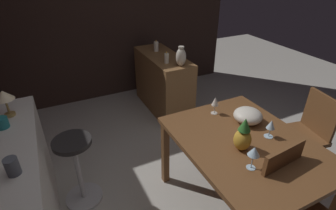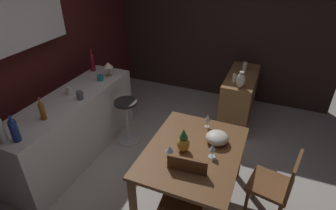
{
  "view_description": "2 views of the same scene",
  "coord_description": "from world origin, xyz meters",
  "px_view_note": "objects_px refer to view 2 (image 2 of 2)",
  "views": [
    {
      "loc": [
        -1.35,
        1.0,
        1.99
      ],
      "look_at": [
        0.3,
        0.19,
        0.93
      ],
      "focal_mm": 27.77,
      "sensor_mm": 36.0,
      "label": 1
    },
    {
      "loc": [
        -2.3,
        -0.85,
        2.58
      ],
      "look_at": [
        0.22,
        0.19,
        0.96
      ],
      "focal_mm": 29.09,
      "sensor_mm": 36.0,
      "label": 2
    }
  ],
  "objects_px": {
    "wine_glass_right": "(170,149)",
    "wine_bottle_ruby": "(92,61)",
    "sideboard_cabinet": "(239,98)",
    "wine_bottle_cobalt": "(14,129)",
    "bar_stool": "(127,120)",
    "pillar_candle_tall": "(234,78)",
    "chair_by_doorway": "(277,185)",
    "wine_bottle_amber": "(42,110)",
    "chair_near_window": "(183,198)",
    "cup_teal": "(100,78)",
    "wine_glass_center": "(208,118)",
    "wine_bottle_clear": "(0,129)",
    "counter_lamp": "(108,66)",
    "dining_table": "(193,156)",
    "pillar_candle_short": "(245,66)",
    "pineapple_centerpiece": "(183,142)",
    "cup_slate": "(80,95)",
    "fruit_bowl": "(217,138)",
    "wine_glass_left": "(213,148)",
    "cup_white": "(70,91)",
    "vase_ceramic_ivory": "(241,80)"
  },
  "relations": [
    {
      "from": "cup_white",
      "to": "cup_teal",
      "type": "bearing_deg",
      "value": -12.85
    },
    {
      "from": "sideboard_cabinet",
      "to": "pillar_candle_tall",
      "type": "height_order",
      "value": "pillar_candle_tall"
    },
    {
      "from": "cup_slate",
      "to": "pillar_candle_short",
      "type": "xyz_separation_m",
      "value": [
        1.91,
        -1.74,
        -0.07
      ]
    },
    {
      "from": "bar_stool",
      "to": "pillar_candle_short",
      "type": "xyz_separation_m",
      "value": [
        1.42,
        -1.39,
        0.52
      ]
    },
    {
      "from": "chair_near_window",
      "to": "cup_teal",
      "type": "xyz_separation_m",
      "value": [
        1.2,
        1.69,
        0.44
      ]
    },
    {
      "from": "fruit_bowl",
      "to": "pillar_candle_tall",
      "type": "bearing_deg",
      "value": 3.73
    },
    {
      "from": "chair_by_doorway",
      "to": "counter_lamp",
      "type": "distance_m",
      "value": 2.67
    },
    {
      "from": "dining_table",
      "to": "sideboard_cabinet",
      "type": "distance_m",
      "value": 1.93
    },
    {
      "from": "wine_bottle_clear",
      "to": "counter_lamp",
      "type": "xyz_separation_m",
      "value": [
        1.71,
        -0.09,
        0.01
      ]
    },
    {
      "from": "wine_glass_right",
      "to": "cup_teal",
      "type": "xyz_separation_m",
      "value": [
        1.01,
        1.48,
        0.06
      ]
    },
    {
      "from": "fruit_bowl",
      "to": "wine_bottle_cobalt",
      "type": "relative_size",
      "value": 0.86
    },
    {
      "from": "cup_teal",
      "to": "pillar_candle_tall",
      "type": "distance_m",
      "value": 1.94
    },
    {
      "from": "chair_near_window",
      "to": "fruit_bowl",
      "type": "xyz_separation_m",
      "value": [
        0.65,
        -0.15,
        0.3
      ]
    },
    {
      "from": "wine_bottle_ruby",
      "to": "cup_white",
      "type": "relative_size",
      "value": 3.07
    },
    {
      "from": "cup_white",
      "to": "pillar_candle_short",
      "type": "relative_size",
      "value": 0.7
    },
    {
      "from": "bar_stool",
      "to": "pineapple_centerpiece",
      "type": "xyz_separation_m",
      "value": [
        -0.75,
        -1.12,
        0.49
      ]
    },
    {
      "from": "bar_stool",
      "to": "pillar_candle_tall",
      "type": "xyz_separation_m",
      "value": [
        0.93,
        -1.32,
        0.52
      ]
    },
    {
      "from": "wine_glass_center",
      "to": "cup_teal",
      "type": "xyz_separation_m",
      "value": [
        0.31,
        1.66,
        0.08
      ]
    },
    {
      "from": "pillar_candle_tall",
      "to": "wine_bottle_clear",
      "type": "bearing_deg",
      "value": 143.14
    },
    {
      "from": "wine_glass_right",
      "to": "wine_bottle_ruby",
      "type": "bearing_deg",
      "value": 54.75
    },
    {
      "from": "bar_stool",
      "to": "counter_lamp",
      "type": "distance_m",
      "value": 0.83
    },
    {
      "from": "wine_glass_center",
      "to": "wine_bottle_clear",
      "type": "distance_m",
      "value": 2.13
    },
    {
      "from": "sideboard_cabinet",
      "to": "pillar_candle_short",
      "type": "height_order",
      "value": "pillar_candle_short"
    },
    {
      "from": "wine_bottle_clear",
      "to": "cup_white",
      "type": "bearing_deg",
      "value": 3.38
    },
    {
      "from": "fruit_bowl",
      "to": "vase_ceramic_ivory",
      "type": "height_order",
      "value": "vase_ceramic_ivory"
    },
    {
      "from": "chair_by_doorway",
      "to": "wine_glass_left",
      "type": "xyz_separation_m",
      "value": [
        -0.12,
        0.66,
        0.35
      ]
    },
    {
      "from": "sideboard_cabinet",
      "to": "wine_bottle_cobalt",
      "type": "distance_m",
      "value": 3.23
    },
    {
      "from": "wine_bottle_ruby",
      "to": "sideboard_cabinet",
      "type": "bearing_deg",
      "value": -67.38
    },
    {
      "from": "sideboard_cabinet",
      "to": "wine_bottle_ruby",
      "type": "relative_size",
      "value": 3.22
    },
    {
      "from": "dining_table",
      "to": "sideboard_cabinet",
      "type": "height_order",
      "value": "sideboard_cabinet"
    },
    {
      "from": "bar_stool",
      "to": "vase_ceramic_ivory",
      "type": "xyz_separation_m",
      "value": [
        0.76,
        -1.43,
        0.57
      ]
    },
    {
      "from": "dining_table",
      "to": "wine_glass_center",
      "type": "distance_m",
      "value": 0.5
    },
    {
      "from": "sideboard_cabinet",
      "to": "wine_glass_right",
      "type": "bearing_deg",
      "value": 170.75
    },
    {
      "from": "sideboard_cabinet",
      "to": "pineapple_centerpiece",
      "type": "height_order",
      "value": "pineapple_centerpiece"
    },
    {
      "from": "sideboard_cabinet",
      "to": "pillar_candle_tall",
      "type": "xyz_separation_m",
      "value": [
        -0.28,
        0.08,
        0.47
      ]
    },
    {
      "from": "wine_bottle_clear",
      "to": "vase_ceramic_ivory",
      "type": "distance_m",
      "value": 2.95
    },
    {
      "from": "chair_by_doorway",
      "to": "wine_bottle_amber",
      "type": "height_order",
      "value": "wine_bottle_amber"
    },
    {
      "from": "cup_teal",
      "to": "chair_near_window",
      "type": "bearing_deg",
      "value": -125.33
    },
    {
      "from": "wine_glass_right",
      "to": "cup_white",
      "type": "distance_m",
      "value": 1.67
    },
    {
      "from": "sideboard_cabinet",
      "to": "pineapple_centerpiece",
      "type": "xyz_separation_m",
      "value": [
        -1.95,
        0.28,
        0.44
      ]
    },
    {
      "from": "wine_glass_right",
      "to": "counter_lamp",
      "type": "xyz_separation_m",
      "value": [
        1.17,
        1.44,
        0.19
      ]
    },
    {
      "from": "wine_glass_right",
      "to": "fruit_bowl",
      "type": "xyz_separation_m",
      "value": [
        0.46,
        -0.36,
        -0.08
      ]
    },
    {
      "from": "wine_bottle_ruby",
      "to": "wine_glass_right",
      "type": "bearing_deg",
      "value": -125.25
    },
    {
      "from": "cup_slate",
      "to": "wine_bottle_clear",
      "type": "bearing_deg",
      "value": 172.07
    },
    {
      "from": "chair_near_window",
      "to": "wine_bottle_ruby",
      "type": "xyz_separation_m",
      "value": [
        1.45,
        1.99,
        0.56
      ]
    },
    {
      "from": "bar_stool",
      "to": "pillar_candle_tall",
      "type": "distance_m",
      "value": 1.69
    },
    {
      "from": "wine_bottle_clear",
      "to": "pillar_candle_tall",
      "type": "height_order",
      "value": "wine_bottle_clear"
    },
    {
      "from": "wine_bottle_cobalt",
      "to": "pillar_candle_short",
      "type": "height_order",
      "value": "wine_bottle_cobalt"
    },
    {
      "from": "wine_bottle_ruby",
      "to": "pillar_candle_short",
      "type": "bearing_deg",
      "value": -62.74
    },
    {
      "from": "vase_ceramic_ivory",
      "to": "wine_bottle_cobalt",
      "type": "bearing_deg",
      "value": 140.06
    }
  ]
}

